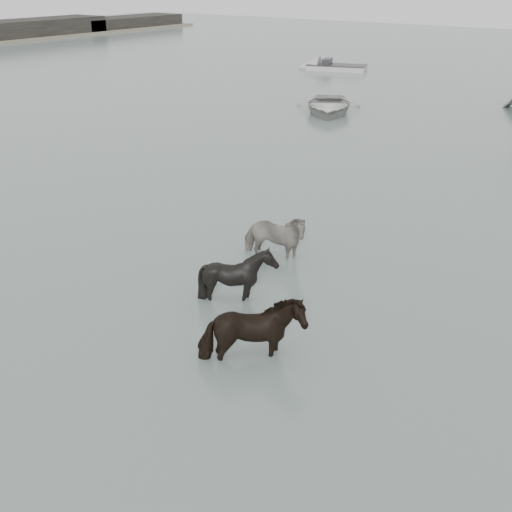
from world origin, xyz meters
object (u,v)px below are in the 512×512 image
pony_pinto (274,230)px  rowboat_lead (328,103)px  pony_black (238,268)px  pony_dark (253,322)px

pony_pinto → rowboat_lead: 16.90m
pony_black → rowboat_lead: bearing=32.6°
pony_pinto → pony_dark: pony_dark is taller
pony_pinto → rowboat_lead: (-7.33, 15.23, -0.24)m
pony_dark → pony_black: pony_dark is taller
pony_pinto → pony_dark: size_ratio=1.07×
pony_dark → rowboat_lead: bearing=46.3°
pony_pinto → rowboat_lead: bearing=12.2°
pony_dark → rowboat_lead: 21.33m
pony_pinto → pony_dark: (2.19, -3.85, 0.07)m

